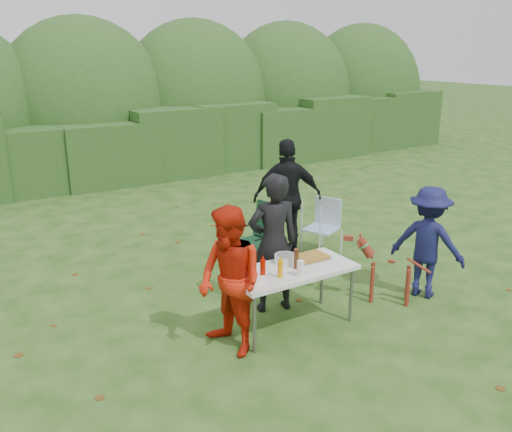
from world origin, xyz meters
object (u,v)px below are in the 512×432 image
child (428,242)px  ketchup_bottle (263,269)px  folding_table (292,273)px  mustard_bottle (280,269)px  camping_chair (258,239)px  lawn_chair (321,226)px  person_cook (273,243)px  person_red_jacket (230,282)px  person_black_puffy (287,197)px  paper_towel_roll (244,264)px  dog (391,271)px  beer_bottle (296,259)px

child → ketchup_bottle: child is taller
folding_table → mustard_bottle: 0.33m
folding_table → camping_chair: bearing=71.4°
child → mustard_bottle: child is taller
lawn_chair → ketchup_bottle: bearing=14.0°
person_cook → ketchup_bottle: (-0.50, -0.55, -0.03)m
child → lawn_chair: bearing=-21.6°
folding_table → person_red_jacket: size_ratio=0.92×
person_cook → child: 2.08m
camping_chair → lawn_chair: bearing=172.0°
child → camping_chair: child is taller
person_black_puffy → paper_towel_roll: bearing=69.6°
lawn_chair → dog: bearing=54.9°
mustard_bottle → child: bearing=-2.5°
camping_chair → mustard_bottle: camping_chair is taller
dog → beer_bottle: bearing=40.7°
camping_chair → beer_bottle: 1.75m
mustard_bottle → ketchup_bottle: bearing=158.1°
mustard_bottle → person_black_puffy: bearing=53.3°
folding_table → ketchup_bottle: ketchup_bottle is taller
dog → lawn_chair: lawn_chair is taller
person_cook → child: (1.95, -0.72, -0.14)m
person_cook → camping_chair: 1.28m
person_red_jacket → child: person_red_jacket is taller
person_cook → dog: bearing=169.1°
folding_table → mustard_bottle: (-0.26, -0.14, 0.15)m
lawn_chair → folding_table: bearing=19.1°
person_cook → child: person_cook is taller
person_black_puffy → lawn_chair: bearing=172.6°
person_cook → mustard_bottle: bearing=76.3°
person_black_puffy → dog: size_ratio=2.05×
child → beer_bottle: child is taller
beer_bottle → person_cook: bearing=87.6°
person_black_puffy → lawn_chair: person_black_puffy is taller
folding_table → mustard_bottle: mustard_bottle is taller
person_cook → beer_bottle: person_cook is taller
mustard_bottle → paper_towel_roll: paper_towel_roll is taller
beer_bottle → paper_towel_roll: size_ratio=0.92×
person_cook → mustard_bottle: (-0.32, -0.63, -0.04)m
lawn_chair → beer_bottle: (-1.78, -1.75, 0.42)m
person_black_puffy → lawn_chair: 0.73m
folding_table → person_red_jacket: (-0.87, -0.09, 0.13)m
person_black_puffy → beer_bottle: size_ratio=7.69×
folding_table → beer_bottle: size_ratio=6.25×
person_cook → ketchup_bottle: bearing=61.2°
beer_bottle → mustard_bottle: bearing=-159.5°
folding_table → beer_bottle: beer_bottle is taller
person_cook → paper_towel_roll: person_cook is taller
person_red_jacket → person_cook: bearing=114.1°
mustard_bottle → folding_table: bearing=28.0°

